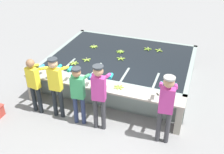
# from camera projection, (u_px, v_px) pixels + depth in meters

# --- Properties ---
(ground_plane) EXTENTS (80.00, 80.00, 0.00)m
(ground_plane) POSITION_uv_depth(u_px,v_px,m) (98.00, 117.00, 6.96)
(ground_plane) COLOR gray
(ground_plane) RESTS_ON ground
(wash_tank) EXTENTS (4.32, 3.18, 0.85)m
(wash_tank) POSITION_uv_depth(u_px,v_px,m) (122.00, 68.00, 8.38)
(wash_tank) COLOR gray
(wash_tank) RESTS_ON ground
(work_ledge) EXTENTS (4.32, 0.45, 0.85)m
(work_ledge) POSITION_uv_depth(u_px,v_px,m) (100.00, 93.00, 6.83)
(work_ledge) COLOR #A8A393
(work_ledge) RESTS_ON ground
(worker_0) EXTENTS (0.47, 0.73, 1.59)m
(worker_0) POSITION_uv_depth(u_px,v_px,m) (35.00, 81.00, 6.70)
(worker_0) COLOR #1E2328
(worker_0) RESTS_ON ground
(worker_1) EXTENTS (0.41, 0.72, 1.70)m
(worker_1) POSITION_uv_depth(u_px,v_px,m) (56.00, 82.00, 6.49)
(worker_1) COLOR #1E2328
(worker_1) RESTS_ON ground
(worker_2) EXTENTS (0.46, 0.73, 1.60)m
(worker_2) POSITION_uv_depth(u_px,v_px,m) (78.00, 90.00, 6.30)
(worker_2) COLOR navy
(worker_2) RESTS_ON ground
(worker_3) EXTENTS (0.45, 0.74, 1.77)m
(worker_3) POSITION_uv_depth(u_px,v_px,m) (99.00, 91.00, 6.06)
(worker_3) COLOR #38383D
(worker_3) RESTS_ON ground
(worker_4) EXTENTS (0.46, 0.74, 1.77)m
(worker_4) POSITION_uv_depth(u_px,v_px,m) (166.00, 103.00, 5.67)
(worker_4) COLOR #38383D
(worker_4) RESTS_ON ground
(banana_bunch_floating_0) EXTENTS (0.28, 0.27, 0.08)m
(banana_bunch_floating_0) POSITION_uv_depth(u_px,v_px,m) (147.00, 49.00, 8.56)
(banana_bunch_floating_0) COLOR #7FAD33
(banana_bunch_floating_0) RESTS_ON wash_tank
(banana_bunch_floating_1) EXTENTS (0.28, 0.28, 0.08)m
(banana_bunch_floating_1) POSITION_uv_depth(u_px,v_px,m) (94.00, 47.00, 8.72)
(banana_bunch_floating_1) COLOR #93BC3D
(banana_bunch_floating_1) RESTS_ON wash_tank
(banana_bunch_floating_2) EXTENTS (0.27, 0.27, 0.08)m
(banana_bunch_floating_2) POSITION_uv_depth(u_px,v_px,m) (87.00, 60.00, 7.90)
(banana_bunch_floating_2) COLOR #9EC642
(banana_bunch_floating_2) RESTS_ON wash_tank
(banana_bunch_floating_3) EXTENTS (0.28, 0.28, 0.08)m
(banana_bunch_floating_3) POSITION_uv_depth(u_px,v_px,m) (74.00, 63.00, 7.71)
(banana_bunch_floating_3) COLOR #93BC3D
(banana_bunch_floating_3) RESTS_ON wash_tank
(banana_bunch_floating_4) EXTENTS (0.28, 0.28, 0.08)m
(banana_bunch_floating_4) POSITION_uv_depth(u_px,v_px,m) (159.00, 50.00, 8.47)
(banana_bunch_floating_4) COLOR #93BC3D
(banana_bunch_floating_4) RESTS_ON wash_tank
(banana_bunch_floating_5) EXTENTS (0.27, 0.28, 0.08)m
(banana_bunch_floating_5) POSITION_uv_depth(u_px,v_px,m) (121.00, 59.00, 7.97)
(banana_bunch_floating_5) COLOR #8CB738
(banana_bunch_floating_5) RESTS_ON wash_tank
(banana_bunch_floating_6) EXTENTS (0.28, 0.28, 0.08)m
(banana_bunch_floating_6) POSITION_uv_depth(u_px,v_px,m) (120.00, 52.00, 8.38)
(banana_bunch_floating_6) COLOR #7FAD33
(banana_bunch_floating_6) RESTS_ON wash_tank
(banana_bunch_ledge_0) EXTENTS (0.28, 0.27, 0.08)m
(banana_bunch_ledge_0) POSITION_uv_depth(u_px,v_px,m) (119.00, 87.00, 6.61)
(banana_bunch_ledge_0) COLOR #93BC3D
(banana_bunch_ledge_0) RESTS_ON work_ledge
(knife_0) EXTENTS (0.23, 0.30, 0.02)m
(knife_0) POSITION_uv_depth(u_px,v_px,m) (159.00, 96.00, 6.30)
(knife_0) COLOR silver
(knife_0) RESTS_ON work_ledge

